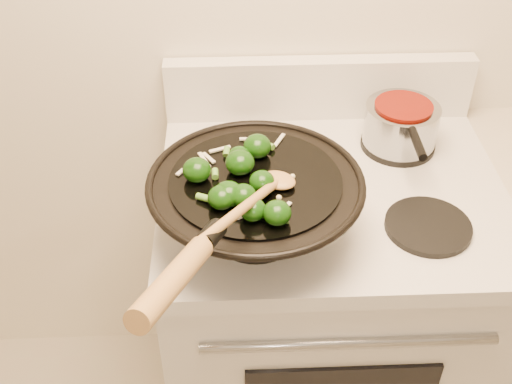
{
  "coord_description": "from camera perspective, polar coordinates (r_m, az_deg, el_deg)",
  "views": [
    {
      "loc": [
        -0.26,
        0.05,
        1.83
      ],
      "look_at": [
        -0.22,
        1.01,
        1.04
      ],
      "focal_mm": 45.0,
      "sensor_mm": 36.0,
      "label": 1
    }
  ],
  "objects": [
    {
      "name": "stove",
      "position": [
        1.78,
        5.68,
        -10.79
      ],
      "size": [
        0.78,
        0.67,
        1.08
      ],
      "color": "silver",
      "rests_on": "ground"
    },
    {
      "name": "wok",
      "position": [
        1.27,
        -0.11,
        -1.03
      ],
      "size": [
        0.43,
        0.69,
        0.29
      ],
      "color": "black",
      "rests_on": "stove"
    },
    {
      "name": "stirfry",
      "position": [
        1.2,
        -1.4,
        1.07
      ],
      "size": [
        0.23,
        0.3,
        0.05
      ],
      "color": "#103708",
      "rests_on": "wok"
    },
    {
      "name": "wooden_spoon",
      "position": [
        1.15,
        0.23,
        -0.34
      ],
      "size": [
        0.19,
        0.29,
        0.1
      ],
      "color": "#A97B42",
      "rests_on": "wok"
    },
    {
      "name": "saucepan",
      "position": [
        1.58,
        12.77,
        5.91
      ],
      "size": [
        0.18,
        0.28,
        0.1
      ],
      "color": "#92959A",
      "rests_on": "stove"
    }
  ]
}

